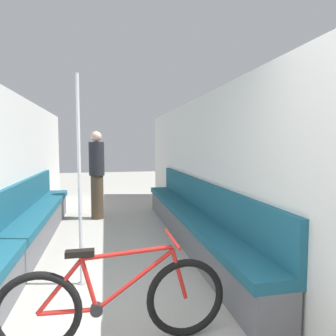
% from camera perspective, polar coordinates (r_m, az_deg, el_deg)
% --- Properties ---
extents(wall_left, '(0.10, 9.14, 2.23)m').
position_cam_1_polar(wall_left, '(4.35, -29.14, -0.97)').
color(wall_left, silver).
rests_on(wall_left, ground).
extents(wall_right, '(0.10, 9.14, 2.23)m').
position_cam_1_polar(wall_right, '(4.42, 8.03, -0.36)').
color(wall_right, silver).
rests_on(wall_right, ground).
extents(bench_seat_row_left, '(0.43, 4.87, 0.94)m').
position_cam_1_polar(bench_seat_row_left, '(4.60, -25.17, -10.59)').
color(bench_seat_row_left, '#5B5B60').
rests_on(bench_seat_row_left, ground).
extents(bench_seat_row_right, '(0.43, 4.87, 0.94)m').
position_cam_1_polar(bench_seat_row_right, '(4.66, 4.32, -9.99)').
color(bench_seat_row_right, '#5B5B60').
rests_on(bench_seat_row_right, ground).
extents(bicycle, '(1.69, 0.46, 0.79)m').
position_cam_1_polar(bicycle, '(2.44, -10.10, -23.93)').
color(bicycle, black).
rests_on(bicycle, ground).
extents(grab_pole_near, '(0.08, 0.08, 2.21)m').
position_cam_1_polar(grab_pole_near, '(3.25, -16.50, -2.94)').
color(grab_pole_near, gray).
rests_on(grab_pole_near, ground).
extents(passenger_standing, '(0.30, 0.30, 1.74)m').
position_cam_1_polar(passenger_standing, '(6.11, -13.40, -1.07)').
color(passenger_standing, '#473828').
rests_on(passenger_standing, ground).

